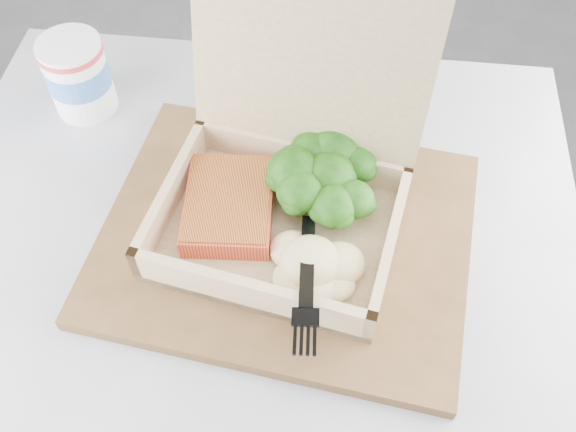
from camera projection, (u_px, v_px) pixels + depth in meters
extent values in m
cylinder|color=black|center=(257.00, 399.00, 0.96)|extent=(0.07, 0.07, 0.67)
cube|color=#A9ACB3|center=(243.00, 281.00, 0.67)|extent=(0.92, 0.92, 0.03)
cube|color=brown|center=(286.00, 237.00, 0.68)|extent=(0.48, 0.44, 0.02)
cube|color=tan|center=(278.00, 232.00, 0.67)|extent=(0.30, 0.28, 0.01)
cube|color=tan|center=(172.00, 196.00, 0.67)|extent=(0.10, 0.17, 0.05)
cube|color=tan|center=(389.00, 249.00, 0.63)|extent=(0.10, 0.17, 0.05)
cube|color=tan|center=(249.00, 295.00, 0.60)|extent=(0.21, 0.13, 0.05)
cube|color=tan|center=(301.00, 159.00, 0.70)|extent=(0.21, 0.13, 0.05)
cube|color=tan|center=(310.00, 68.00, 0.62)|extent=(0.23, 0.16, 0.18)
cube|color=#DE542B|center=(229.00, 205.00, 0.67)|extent=(0.12, 0.14, 0.02)
ellipsoid|color=beige|center=(310.00, 262.00, 0.62)|extent=(0.10, 0.09, 0.03)
cube|color=black|center=(309.00, 208.00, 0.64)|extent=(0.05, 0.12, 0.03)
cube|color=black|center=(306.00, 285.00, 0.59)|extent=(0.04, 0.05, 0.01)
cylinder|color=white|center=(78.00, 76.00, 0.77)|extent=(0.08, 0.08, 0.10)
cylinder|color=#3D72C3|center=(77.00, 73.00, 0.76)|extent=(0.08, 0.08, 0.03)
cylinder|color=#CF313C|center=(69.00, 50.00, 0.73)|extent=(0.08, 0.08, 0.01)
cube|color=white|center=(324.00, 112.00, 0.80)|extent=(0.11, 0.15, 0.00)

